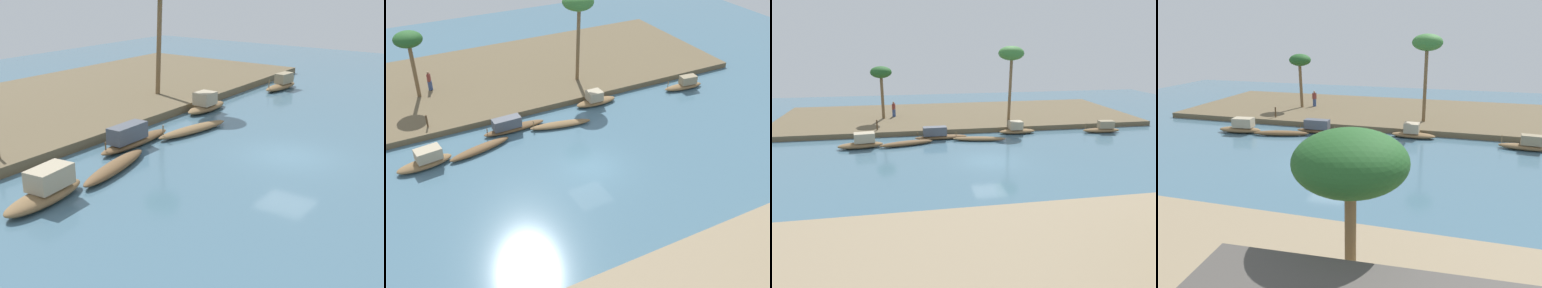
{
  "view_description": "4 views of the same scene",
  "coord_description": "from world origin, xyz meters",
  "views": [
    {
      "loc": [
        21.16,
        9.26,
        8.21
      ],
      "look_at": [
        2.48,
        -3.89,
        0.55
      ],
      "focal_mm": 47.22,
      "sensor_mm": 36.0,
      "label": 1
    },
    {
      "loc": [
        12.41,
        21.96,
        18.4
      ],
      "look_at": [
        -0.13,
        -2.25,
        0.58
      ],
      "focal_mm": 42.41,
      "sensor_mm": 36.0,
      "label": 2
    },
    {
      "loc": [
        6.69,
        26.2,
        9.06
      ],
      "look_at": [
        1.59,
        -2.39,
        0.77
      ],
      "focal_mm": 34.36,
      "sensor_mm": 36.0,
      "label": 3
    },
    {
      "loc": [
        -8.42,
        23.48,
        8.73
      ],
      "look_at": [
        -0.62,
        -3.17,
        0.46
      ],
      "focal_mm": 35.93,
      "sensor_mm": 36.0,
      "label": 4
    }
  ],
  "objects": [
    {
      "name": "sampan_open_hull",
      "position": [
        -0.48,
        -5.91,
        0.19
      ],
      "size": [
        4.97,
        1.79,
        0.86
      ],
      "rotation": [
        0.0,
        0.0,
        -0.19
      ],
      "color": "brown",
      "rests_on": "river_water"
    },
    {
      "name": "palm_tree_left_far",
      "position": [
        8.48,
        -15.21,
        5.45
      ],
      "size": [
        2.32,
        2.32,
        5.78
      ],
      "color": "brown",
      "rests_on": "riverbank_left"
    },
    {
      "name": "sampan_midstream",
      "position": [
        -13.44,
        -6.81,
        0.43
      ],
      "size": [
        3.82,
        1.37,
        1.2
      ],
      "rotation": [
        0.0,
        0.0,
        -0.1
      ],
      "color": "brown",
      "rests_on": "river_water"
    },
    {
      "name": "riverbank_left",
      "position": [
        0.0,
        -16.5,
        0.25
      ],
      "size": [
        40.32,
        15.56,
        0.49
      ],
      "primitive_type": "cube",
      "color": "brown",
      "rests_on": "ground"
    },
    {
      "name": "palm_tree_left_near",
      "position": [
        -5.17,
        -11.96,
        7.45
      ],
      "size": [
        2.71,
        2.71,
        7.92
      ],
      "color": "brown",
      "rests_on": "riverbank_left"
    },
    {
      "name": "sampan_with_tall_canopy",
      "position": [
        6.19,
        -5.42,
        0.22
      ],
      "size": [
        4.9,
        1.96,
        0.44
      ],
      "rotation": [
        0.0,
        0.0,
        0.23
      ],
      "color": "brown",
      "rests_on": "river_water"
    },
    {
      "name": "sampan_with_red_awning",
      "position": [
        10.01,
        -5.34,
        0.51
      ],
      "size": [
        3.93,
        1.66,
        1.33
      ],
      "rotation": [
        0.0,
        0.0,
        0.12
      ],
      "color": "brown",
      "rests_on": "river_water"
    },
    {
      "name": "person_on_near_bank",
      "position": [
        7.33,
        -16.17,
        1.24
      ],
      "size": [
        0.49,
        0.5,
        1.72
      ],
      "rotation": [
        0.0,
        0.0,
        1.19
      ],
      "color": "#33477A",
      "rests_on": "riverbank_left"
    },
    {
      "name": "mooring_post",
      "position": [
        8.93,
        -9.83,
        0.99
      ],
      "size": [
        0.14,
        0.14,
        1.0
      ],
      "primitive_type": "cylinder",
      "color": "#4C3823",
      "rests_on": "riverbank_left"
    },
    {
      "name": "sampan_upstream_small",
      "position": [
        -4.73,
        -7.89,
        0.45
      ],
      "size": [
        3.65,
        1.21,
        1.25
      ],
      "rotation": [
        0.0,
        0.0,
        -0.01
      ],
      "color": "brown",
      "rests_on": "river_water"
    },
    {
      "name": "river_water",
      "position": [
        0.0,
        0.0,
        0.0
      ],
      "size": [
        73.32,
        73.32,
        0.0
      ],
      "primitive_type": "plane",
      "color": "#476B7F",
      "rests_on": "ground"
    },
    {
      "name": "sampan_near_left_bank",
      "position": [
        3.2,
        -7.06,
        0.47
      ],
      "size": [
        4.95,
        1.07,
        1.22
      ],
      "rotation": [
        0.0,
        0.0,
        0.02
      ],
      "color": "brown",
      "rests_on": "river_water"
    }
  ]
}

